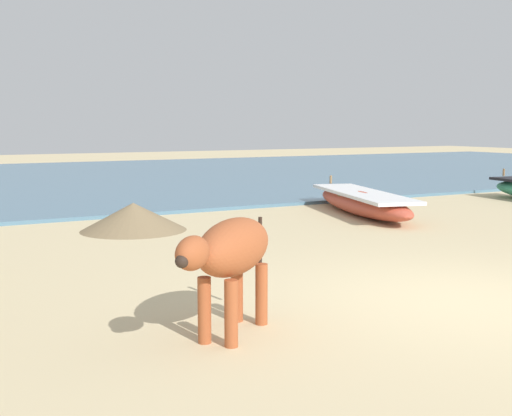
# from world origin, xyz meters

# --- Properties ---
(ground) EXTENTS (80.00, 80.00, 0.00)m
(ground) POSITION_xyz_m (0.00, 0.00, 0.00)
(ground) COLOR #CCB789
(sea_water) EXTENTS (60.00, 20.00, 0.08)m
(sea_water) POSITION_xyz_m (0.00, 18.11, 0.04)
(sea_water) COLOR slate
(sea_water) RESTS_ON ground
(fishing_boat_1) EXTENTS (2.18, 4.62, 0.69)m
(fishing_boat_1) POSITION_xyz_m (3.34, 6.14, 0.27)
(fishing_boat_1) COLOR #B74733
(fishing_boat_1) RESTS_ON ground
(cow_adult_rust) EXTENTS (1.47, 1.28, 1.09)m
(cow_adult_rust) POSITION_xyz_m (-2.77, 0.21, 0.78)
(cow_adult_rust) COLOR #9E4C28
(cow_adult_rust) RESTS_ON ground
(debris_pile_0) EXTENTS (2.71, 2.71, 0.52)m
(debris_pile_0) POSITION_xyz_m (-1.73, 6.42, 0.26)
(debris_pile_0) COLOR #7A6647
(debris_pile_0) RESTS_ON ground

